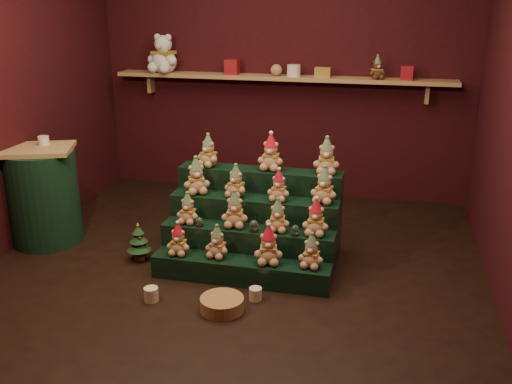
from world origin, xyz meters
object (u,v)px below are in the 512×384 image
(snow_globe_b, at_px, (254,226))
(mug_right, at_px, (255,294))
(wicker_basket, at_px, (222,304))
(snow_globe_c, at_px, (295,230))
(white_bear, at_px, (163,48))
(mug_left, at_px, (151,294))
(riser_tier_front, at_px, (241,271))
(brown_bear, at_px, (377,68))
(side_table, at_px, (44,196))
(mini_christmas_tree, at_px, (139,242))
(snow_globe_a, at_px, (200,222))

(snow_globe_b, distance_m, mug_right, 0.56)
(snow_globe_b, relative_size, wicker_basket, 0.31)
(snow_globe_c, bearing_deg, white_bear, 133.35)
(snow_globe_b, height_order, mug_left, snow_globe_b)
(riser_tier_front, distance_m, snow_globe_b, 0.36)
(snow_globe_c, height_order, mug_right, snow_globe_c)
(snow_globe_c, bearing_deg, mug_right, -117.48)
(brown_bear, bearing_deg, white_bear, 152.07)
(side_table, height_order, wicker_basket, side_table)
(mug_left, xyz_separation_m, wicker_basket, (0.54, -0.01, -0.00))
(wicker_basket, bearing_deg, side_table, 157.00)
(snow_globe_c, bearing_deg, side_table, 175.31)
(snow_globe_c, bearing_deg, mug_left, -147.44)
(side_table, bearing_deg, mug_right, -36.26)
(snow_globe_c, distance_m, mug_left, 1.18)
(riser_tier_front, bearing_deg, white_bear, 124.23)
(mini_christmas_tree, relative_size, mug_right, 3.61)
(mug_left, xyz_separation_m, white_bear, (-0.85, 2.51, 1.53))
(snow_globe_b, relative_size, mug_right, 1.01)
(riser_tier_front, xyz_separation_m, mini_christmas_tree, (-0.93, 0.17, 0.08))
(riser_tier_front, bearing_deg, mini_christmas_tree, 169.40)
(side_table, xyz_separation_m, mug_right, (2.08, -0.60, -0.39))
(snow_globe_b, height_order, white_bear, white_bear)
(snow_globe_a, distance_m, snow_globe_c, 0.77)
(mug_left, distance_m, mug_right, 0.76)
(side_table, relative_size, brown_bear, 3.81)
(mini_christmas_tree, relative_size, brown_bear, 1.48)
(mug_right, xyz_separation_m, brown_bear, (0.69, 2.32, 1.39))
(side_table, bearing_deg, white_bear, 53.79)
(side_table, xyz_separation_m, mug_left, (1.35, -0.79, -0.38))
(mug_left, bearing_deg, brown_bear, 60.39)
(wicker_basket, height_order, brown_bear, brown_bear)
(riser_tier_front, xyz_separation_m, mug_left, (-0.56, -0.45, -0.04))
(mug_right, bearing_deg, wicker_basket, -134.48)
(side_table, distance_m, mug_left, 1.61)
(wicker_basket, bearing_deg, snow_globe_a, 120.77)
(mug_right, xyz_separation_m, wicker_basket, (-0.19, -0.20, 0.00))
(snow_globe_b, xyz_separation_m, brown_bear, (0.80, 1.91, 1.03))
(mini_christmas_tree, distance_m, mug_right, 1.19)
(snow_globe_a, bearing_deg, side_table, 172.94)
(snow_globe_a, height_order, mug_right, snow_globe_a)
(mug_right, xyz_separation_m, white_bear, (-1.58, 2.32, 1.53))
(mini_christmas_tree, bearing_deg, mug_right, -21.09)
(brown_bear, bearing_deg, snow_globe_a, -151.24)
(side_table, relative_size, white_bear, 1.70)
(mug_right, bearing_deg, mug_left, -165.29)
(mug_left, bearing_deg, snow_globe_a, 73.87)
(snow_globe_c, xyz_separation_m, mug_right, (-0.21, -0.41, -0.36))
(riser_tier_front, relative_size, snow_globe_b, 14.66)
(wicker_basket, bearing_deg, mug_right, 45.52)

